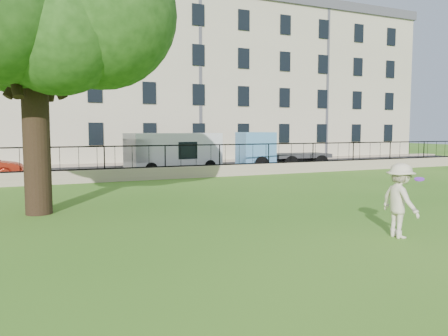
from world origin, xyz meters
name	(u,v)px	position (x,y,z in m)	size (l,w,h in m)	color
ground	(299,227)	(0.00, 0.00, 0.00)	(120.00, 120.00, 0.00)	#316919
retaining_wall	(165,173)	(0.00, 12.00, 0.30)	(50.00, 0.40, 0.60)	tan
iron_railing	(165,156)	(0.00, 12.00, 1.15)	(50.00, 0.05, 1.13)	black
street	(143,171)	(0.00, 16.70, 0.01)	(60.00, 9.00, 0.01)	black
sidewalk	(126,164)	(0.00, 21.90, 0.06)	(60.00, 1.40, 0.12)	tan
building_row	(110,76)	(0.00, 27.57, 6.92)	(56.40, 10.40, 13.80)	beige
man	(400,201)	(1.50, -1.88, 0.86)	(1.11, 0.64, 1.72)	beige
frisbee	(419,179)	(3.80, -0.35, 1.10)	(0.27, 0.27, 0.03)	#8127DD
white_van	(174,153)	(1.53, 15.40, 1.15)	(5.46, 2.13, 2.29)	silver
blue_truck	(282,151)	(8.32, 14.40, 1.17)	(5.58, 1.98, 2.34)	#5B9CD7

